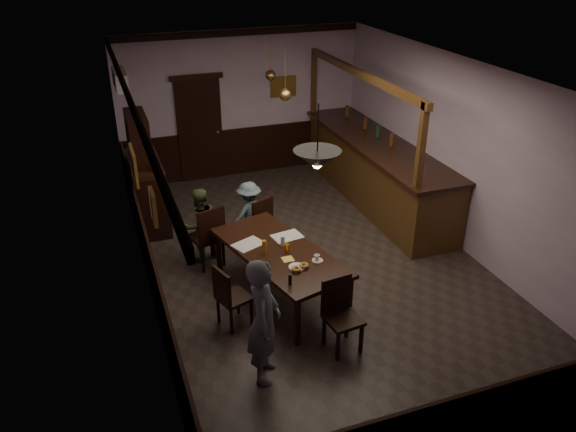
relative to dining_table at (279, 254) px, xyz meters
name	(u,v)px	position (x,y,z in m)	size (l,w,h in m)	color
room	(315,176)	(0.76, 0.62, 0.81)	(5.01, 8.01, 3.01)	#2D2621
dining_table	(279,254)	(0.00, 0.00, 0.00)	(1.54, 2.38, 0.75)	black
chair_far_left	(209,234)	(-0.76, 1.11, -0.12)	(0.56, 0.56, 1.03)	black
chair_far_right	(259,221)	(0.11, 1.35, -0.17)	(0.53, 0.53, 0.94)	black
chair_near	(340,311)	(0.35, -1.27, -0.16)	(0.46, 0.46, 0.95)	black
chair_side	(229,295)	(-0.84, -0.44, -0.19)	(0.49, 0.49, 0.90)	black
person_standing	(264,321)	(-0.69, -1.48, 0.10)	(0.57, 0.38, 1.58)	slate
person_seated_left	(200,225)	(-0.84, 1.38, -0.08)	(0.59, 0.46, 1.21)	#485432
person_seated_right	(249,213)	(0.03, 1.61, -0.14)	(0.71, 0.41, 1.09)	slate
newspaper_left	(248,244)	(-0.36, 0.30, 0.07)	(0.42, 0.30, 0.01)	silver
newspaper_right	(287,236)	(0.23, 0.33, 0.07)	(0.42, 0.30, 0.01)	silver
napkin	(288,259)	(0.03, -0.26, 0.07)	(0.15, 0.15, 0.00)	#EED557
saucer	(317,260)	(0.39, -0.44, 0.07)	(0.15, 0.15, 0.01)	white
coffee_cup	(317,257)	(0.39, -0.43, 0.11)	(0.08, 0.08, 0.07)	white
pastry_plate	(297,267)	(0.07, -0.50, 0.07)	(0.22, 0.22, 0.01)	white
pastry_ring_a	(296,269)	(0.04, -0.58, 0.10)	(0.13, 0.13, 0.04)	#C68C47
pastry_ring_b	(304,265)	(0.16, -0.53, 0.10)	(0.13, 0.13, 0.04)	#C68C47
soda_can	(287,248)	(0.09, -0.08, 0.12)	(0.07, 0.07, 0.12)	orange
beer_glass	(264,247)	(-0.22, -0.01, 0.16)	(0.06, 0.06, 0.20)	#BF721E
water_glass	(283,241)	(0.09, 0.10, 0.14)	(0.06, 0.06, 0.15)	silver
pepper_mill	(290,279)	(-0.14, -0.83, 0.13)	(0.04, 0.04, 0.14)	black
sideboard	(146,181)	(-1.45, 2.93, 0.12)	(0.54, 1.51, 2.00)	black
bar_counter	(376,170)	(2.75, 2.40, -0.05)	(1.05, 4.52, 2.53)	#442A12
door_back	(200,131)	(-0.14, 4.57, 0.36)	(0.90, 0.06, 2.10)	black
ac_unit	(120,79)	(-1.62, 3.52, 1.76)	(0.20, 0.85, 0.30)	white
picture_left_small	(153,207)	(-1.70, -0.98, 1.46)	(0.04, 0.28, 0.36)	olive
picture_left_large	(134,165)	(-1.70, 1.42, 1.01)	(0.04, 0.62, 0.48)	olive
picture_back	(283,87)	(1.66, 4.58, 1.11)	(0.55, 0.04, 0.42)	olive
pendant_iron	(317,159)	(0.21, -0.77, 1.66)	(0.56, 0.56, 0.76)	black
pendant_brass_mid	(285,95)	(0.86, 2.19, 1.61)	(0.20, 0.20, 0.81)	#BF8C3F
pendant_brass_far	(271,75)	(1.06, 3.57, 1.61)	(0.20, 0.20, 0.81)	#BF8C3F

